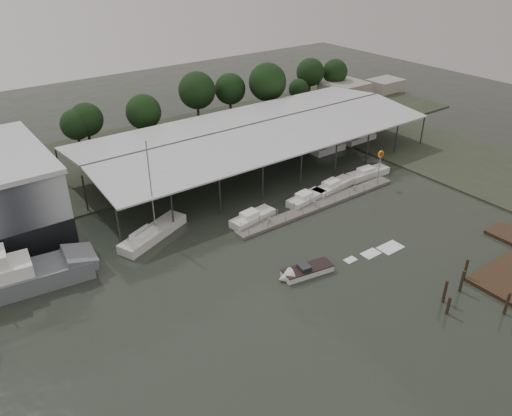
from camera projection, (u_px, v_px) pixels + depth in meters
ground at (282, 278)px, 55.88m from camera, size 200.00×200.00×0.00m
land_strip_far at (128, 159)px, 85.47m from camera, size 140.00×30.00×0.30m
land_strip_east at (447, 156)px, 86.29m from camera, size 20.00×60.00×0.30m
covered_boat_shed at (256, 127)px, 81.53m from camera, size 58.24×24.00×6.96m
floating_dock at (320, 205)px, 70.64m from camera, size 28.00×2.00×1.40m
shell_fuel_sign at (380, 161)px, 75.09m from camera, size 1.10×0.18×5.55m
distant_commercial_buildings at (358, 89)px, 117.23m from camera, size 22.00×8.00×4.00m
grey_trawler at (3, 280)px, 52.93m from camera, size 19.48×6.66×8.84m
white_sailboat at (152, 234)px, 62.96m from camera, size 10.53×6.50×13.08m
speedboat_underway at (303, 272)px, 56.28m from camera, size 17.58×4.94×2.00m
moored_cruiser_0 at (252, 218)px, 66.62m from camera, size 6.92×3.12×1.70m
moored_cruiser_1 at (306, 198)px, 71.51m from camera, size 6.79×3.15×1.70m
moored_cruiser_2 at (333, 186)px, 74.92m from camera, size 8.05×3.38×1.70m
moored_cruiser_3 at (367, 173)px, 79.07m from camera, size 7.61×2.62×1.70m
mooring_pilings at (474, 294)px, 51.86m from camera, size 6.82×7.25×3.28m
horizon_tree_line at (228, 91)px, 99.50m from camera, size 66.18×12.05×11.47m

